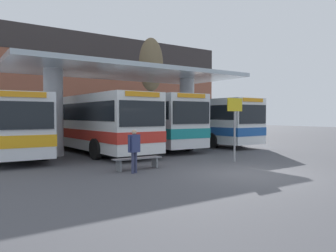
% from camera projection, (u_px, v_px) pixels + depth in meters
% --- Properties ---
extents(ground_plane, '(100.00, 100.00, 0.00)m').
position_uv_depth(ground_plane, '(248.00, 174.00, 11.78)').
color(ground_plane, '#4C4C51').
extents(townhouse_backdrop, '(40.00, 0.58, 10.64)m').
position_uv_depth(townhouse_backdrop, '(56.00, 74.00, 32.10)').
color(townhouse_backdrop, brown).
rests_on(townhouse_backdrop, ground_plane).
extents(station_canopy, '(13.71, 6.43, 4.78)m').
position_uv_depth(station_canopy, '(128.00, 84.00, 19.38)').
color(station_canopy, silver).
rests_on(station_canopy, ground_plane).
extents(transit_bus_left_bay, '(3.09, 12.28, 3.07)m').
position_uv_depth(transit_bus_left_bay, '(5.00, 123.00, 17.81)').
color(transit_bus_left_bay, silver).
rests_on(transit_bus_left_bay, ground_plane).
extents(transit_bus_center_bay, '(3.17, 11.67, 3.20)m').
position_uv_depth(transit_bus_center_bay, '(91.00, 121.00, 19.23)').
color(transit_bus_center_bay, white).
rests_on(transit_bus_center_bay, ground_plane).
extents(transit_bus_right_bay, '(3.00, 10.54, 3.30)m').
position_uv_depth(transit_bus_right_bay, '(144.00, 120.00, 21.60)').
color(transit_bus_right_bay, silver).
rests_on(transit_bus_right_bay, ground_plane).
extents(transit_bus_far_right_bay, '(3.03, 11.94, 3.20)m').
position_uv_depth(transit_bus_far_right_bay, '(191.00, 120.00, 24.73)').
color(transit_bus_far_right_bay, white).
rests_on(transit_bus_far_right_bay, ground_plane).
extents(waiting_bench_near_pillar, '(2.00, 0.44, 0.46)m').
position_uv_depth(waiting_bench_near_pillar, '(137.00, 161.00, 12.79)').
color(waiting_bench_near_pillar, slate).
rests_on(waiting_bench_near_pillar, ground_plane).
extents(info_sign_platform, '(0.90, 0.09, 2.91)m').
position_uv_depth(info_sign_platform, '(235.00, 116.00, 14.95)').
color(info_sign_platform, gray).
rests_on(info_sign_platform, ground_plane).
extents(pedestrian_waiting, '(0.58, 0.35, 1.59)m').
position_uv_depth(pedestrian_waiting, '(134.00, 147.00, 11.94)').
color(pedestrian_waiting, '#333856').
rests_on(pedestrian_waiting, ground_plane).
extents(poplar_tree_behind_left, '(2.19, 2.19, 9.09)m').
position_uv_depth(poplar_tree_behind_left, '(151.00, 66.00, 29.37)').
color(poplar_tree_behind_left, brown).
rests_on(poplar_tree_behind_left, ground_plane).
extents(parked_car_street, '(4.70, 2.16, 2.19)m').
position_uv_depth(parked_car_street, '(51.00, 128.00, 28.65)').
color(parked_car_street, silver).
rests_on(parked_car_street, ground_plane).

